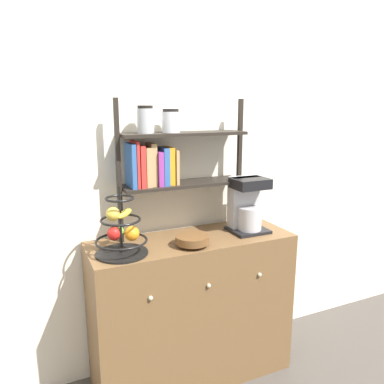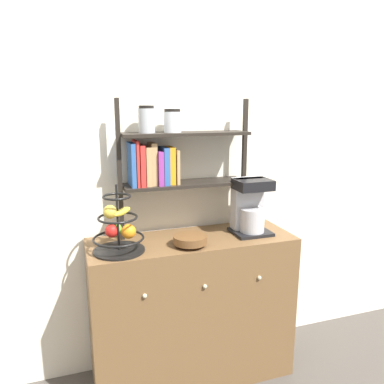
# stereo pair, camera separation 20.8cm
# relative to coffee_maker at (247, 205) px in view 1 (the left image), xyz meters

# --- Properties ---
(wall_back) EXTENTS (7.00, 0.05, 2.60)m
(wall_back) POSITION_rel_coffee_maker_xyz_m (-0.36, 0.26, 0.25)
(wall_back) COLOR silver
(wall_back) RESTS_ON ground_plane
(sideboard) EXTENTS (1.18, 0.43, 0.89)m
(sideboard) POSITION_rel_coffee_maker_xyz_m (-0.36, 0.00, -0.61)
(sideboard) COLOR brown
(sideboard) RESTS_ON ground_plane
(coffee_maker) EXTENTS (0.22, 0.20, 0.33)m
(coffee_maker) POSITION_rel_coffee_maker_xyz_m (0.00, 0.00, 0.00)
(coffee_maker) COLOR black
(coffee_maker) RESTS_ON sideboard
(fruit_stand) EXTENTS (0.27, 0.27, 0.36)m
(fruit_stand) POSITION_rel_coffee_maker_xyz_m (-0.79, -0.05, -0.04)
(fruit_stand) COLOR black
(fruit_stand) RESTS_ON sideboard
(wooden_bowl) EXTENTS (0.18, 0.18, 0.06)m
(wooden_bowl) POSITION_rel_coffee_maker_xyz_m (-0.41, -0.10, -0.13)
(wooden_bowl) COLOR brown
(wooden_bowl) RESTS_ON sideboard
(shelf_hutch) EXTENTS (0.78, 0.20, 0.79)m
(shelf_hutch) POSITION_rel_coffee_maker_xyz_m (-0.48, 0.12, 0.30)
(shelf_hutch) COLOR black
(shelf_hutch) RESTS_ON sideboard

